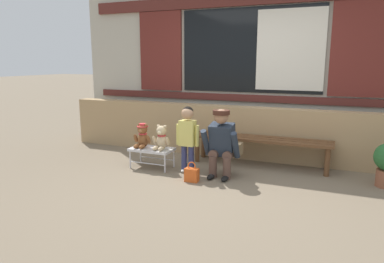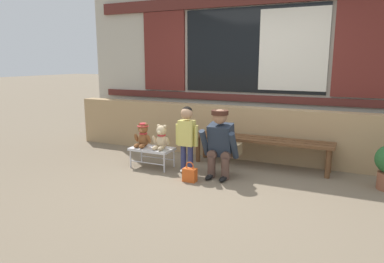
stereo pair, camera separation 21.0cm
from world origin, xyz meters
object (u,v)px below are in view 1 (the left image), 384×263
teddy_bear_with_hat (142,136)px  adult_crouching (223,143)px  wooden_bench_long (260,142)px  small_display_bench (152,150)px  teddy_bear_plain (161,138)px  handbag_on_ground (192,175)px  child_standing (188,132)px

teddy_bear_with_hat → adult_crouching: adult_crouching is taller
adult_crouching → wooden_bench_long: bearing=62.1°
teddy_bear_with_hat → small_display_bench: bearing=-0.8°
teddy_bear_plain → teddy_bear_with_hat: bearing=179.9°
handbag_on_ground → wooden_bench_long: bearing=57.3°
small_display_bench → handbag_on_ground: bearing=-24.0°
child_standing → adult_crouching: 0.53m
teddy_bear_with_hat → handbag_on_ground: 1.08m
teddy_bear_with_hat → handbag_on_ground: (0.95, -0.35, -0.38)m
wooden_bench_long → handbag_on_ground: 1.29m
teddy_bear_with_hat → child_standing: bearing=-1.0°
small_display_bench → teddy_bear_plain: teddy_bear_plain is taller
teddy_bear_with_hat → teddy_bear_plain: size_ratio=1.00×
wooden_bench_long → small_display_bench: bearing=-154.2°
teddy_bear_with_hat → child_standing: 0.76m
child_standing → teddy_bear_with_hat: bearing=179.0°
wooden_bench_long → child_standing: size_ratio=2.19×
wooden_bench_long → adult_crouching: 0.80m
wooden_bench_long → teddy_bear_plain: teddy_bear_plain is taller
teddy_bear_with_hat → handbag_on_ground: bearing=-20.4°
wooden_bench_long → teddy_bear_plain: 1.49m
handbag_on_ground → child_standing: bearing=121.0°
teddy_bear_with_hat → wooden_bench_long: bearing=23.5°
small_display_bench → teddy_bear_plain: 0.25m
teddy_bear_plain → handbag_on_ground: (0.63, -0.35, -0.37)m
child_standing → adult_crouching: child_standing is taller
child_standing → adult_crouching: (0.51, 0.02, -0.11)m
small_display_bench → child_standing: child_standing is taller
small_display_bench → adult_crouching: adult_crouching is taller
teddy_bear_plain → child_standing: 0.44m
child_standing → handbag_on_ground: (0.20, -0.34, -0.50)m
teddy_bear_with_hat → handbag_on_ground: teddy_bear_with_hat is taller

